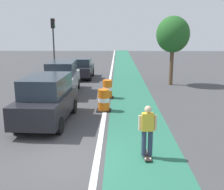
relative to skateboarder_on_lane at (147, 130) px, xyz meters
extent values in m
plane|color=#424244|center=(-2.46, -0.12, -0.91)|extent=(100.00, 100.00, 0.00)
cube|color=#286B51|center=(-0.06, 11.88, -0.91)|extent=(2.50, 80.00, 0.01)
cube|color=silver|center=(-1.56, 11.88, -0.91)|extent=(0.20, 80.00, 0.01)
cube|color=black|center=(0.00, 0.00, -0.84)|extent=(0.25, 0.81, 0.02)
cylinder|color=silver|center=(0.09, -0.26, -0.86)|extent=(0.04, 0.11, 0.11)
cylinder|color=silver|center=(-0.07, -0.26, -0.86)|extent=(0.04, 0.11, 0.11)
cylinder|color=silver|center=(0.07, 0.26, -0.86)|extent=(0.04, 0.11, 0.11)
cylinder|color=silver|center=(-0.09, 0.26, -0.86)|extent=(0.04, 0.11, 0.11)
cylinder|color=#2D3851|center=(0.10, 0.00, -0.42)|extent=(0.15, 0.15, 0.82)
cylinder|color=#2D3851|center=(-0.10, 0.00, -0.42)|extent=(0.15, 0.15, 0.82)
cube|color=gold|center=(0.00, 0.00, 0.27)|extent=(0.37, 0.23, 0.56)
cylinder|color=beige|center=(0.24, 0.01, 0.24)|extent=(0.09, 0.09, 0.48)
cylinder|color=beige|center=(-0.24, -0.01, 0.24)|extent=(0.09, 0.09, 0.48)
sphere|color=beige|center=(0.00, 0.00, 0.67)|extent=(0.22, 0.22, 0.22)
cube|color=black|center=(-3.97, 3.46, -0.12)|extent=(2.02, 4.67, 0.90)
cube|color=#232D38|center=(-3.97, 3.46, 0.73)|extent=(1.73, 2.91, 0.80)
cylinder|color=black|center=(-4.73, 4.92, -0.57)|extent=(0.31, 0.69, 0.68)
cylinder|color=black|center=(-3.10, 4.85, -0.57)|extent=(0.31, 0.69, 0.68)
cylinder|color=black|center=(-4.84, 2.07, -0.57)|extent=(0.31, 0.69, 0.68)
cylinder|color=black|center=(-3.21, 2.01, -0.57)|extent=(0.31, 0.69, 0.68)
cube|color=#9EA0A5|center=(-4.48, 9.29, -0.12)|extent=(2.03, 4.67, 0.90)
cube|color=#232D38|center=(-4.48, 9.29, 0.73)|extent=(1.74, 2.92, 0.80)
cylinder|color=black|center=(-5.36, 10.68, -0.57)|extent=(0.31, 0.69, 0.68)
cylinder|color=black|center=(-3.72, 10.75, -0.57)|extent=(0.31, 0.69, 0.68)
cylinder|color=black|center=(-5.24, 7.83, -0.57)|extent=(0.31, 0.69, 0.68)
cylinder|color=black|center=(-3.60, 7.90, -0.57)|extent=(0.31, 0.69, 0.68)
cube|color=black|center=(-4.02, 15.16, -0.21)|extent=(1.86, 4.11, 0.72)
cube|color=#232D38|center=(-4.02, 14.91, 0.47)|extent=(1.63, 1.73, 0.64)
cylinder|color=black|center=(-4.84, 16.42, -0.57)|extent=(0.28, 0.68, 0.68)
cylinder|color=black|center=(-3.20, 16.43, -0.57)|extent=(0.28, 0.68, 0.68)
cylinder|color=black|center=(-4.83, 13.88, -0.57)|extent=(0.28, 0.68, 0.68)
cylinder|color=black|center=(-3.19, 13.89, -0.57)|extent=(0.28, 0.68, 0.68)
cylinder|color=orange|center=(-1.61, 5.26, -0.66)|extent=(0.56, 0.56, 0.42)
cylinder|color=white|center=(-1.61, 5.26, -0.35)|extent=(0.57, 0.57, 0.21)
cylinder|color=orange|center=(-1.61, 5.26, -0.03)|extent=(0.56, 0.56, 0.42)
cube|color=black|center=(-1.61, 5.26, -0.89)|extent=(0.73, 0.73, 0.04)
cylinder|color=orange|center=(-1.53, 8.01, -0.66)|extent=(0.56, 0.56, 0.42)
cylinder|color=white|center=(-1.53, 8.01, -0.35)|extent=(0.57, 0.57, 0.21)
cylinder|color=orange|center=(-1.53, 8.01, -0.03)|extent=(0.56, 0.56, 0.42)
cube|color=black|center=(-1.53, 8.01, -0.89)|extent=(0.73, 0.73, 0.04)
cylinder|color=#2D2D2D|center=(-7.06, 18.53, 1.19)|extent=(0.14, 0.14, 4.20)
cube|color=black|center=(-7.06, 18.53, 3.74)|extent=(0.32, 0.32, 0.90)
sphere|color=red|center=(-6.89, 18.53, 4.00)|extent=(0.16, 0.16, 0.16)
sphere|color=green|center=(-6.89, 18.53, 3.48)|extent=(0.16, 0.16, 0.16)
cylinder|color=brown|center=(3.05, 12.34, 0.39)|extent=(0.28, 0.28, 2.60)
ellipsoid|color=#235B23|center=(3.05, 12.34, 2.79)|extent=(2.40, 2.40, 2.60)
camera|label=1|loc=(-0.93, -8.04, 2.96)|focal=44.11mm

